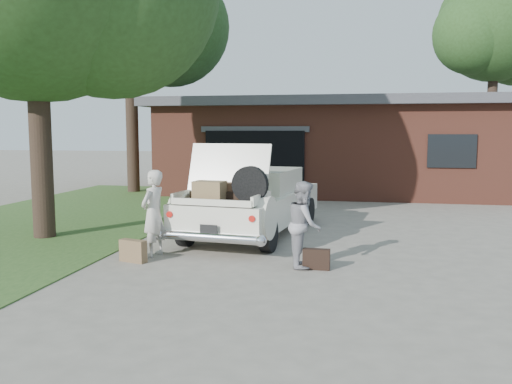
# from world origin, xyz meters

# --- Properties ---
(ground) EXTENTS (90.00, 90.00, 0.00)m
(ground) POSITION_xyz_m (0.00, 0.00, 0.00)
(ground) COLOR gray
(ground) RESTS_ON ground
(grass_strip) EXTENTS (6.00, 16.00, 0.02)m
(grass_strip) POSITION_xyz_m (-5.50, 3.00, 0.01)
(grass_strip) COLOR #2D4C1E
(grass_strip) RESTS_ON ground
(house) EXTENTS (12.80, 7.80, 3.30)m
(house) POSITION_xyz_m (0.98, 11.47, 1.67)
(house) COLOR brown
(house) RESTS_ON ground
(tree_back) EXTENTS (6.50, 5.65, 9.46)m
(tree_back) POSITION_xyz_m (-6.12, 9.22, 6.35)
(tree_back) COLOR #38281E
(tree_back) RESTS_ON ground
(tree_right) EXTENTS (5.88, 5.11, 9.51)m
(tree_right) POSITION_xyz_m (7.71, 17.62, 6.65)
(tree_right) COLOR #38281E
(tree_right) RESTS_ON ground
(sedan) EXTENTS (2.45, 5.04, 1.97)m
(sedan) POSITION_xyz_m (-0.39, 2.22, 0.71)
(sedan) COLOR silver
(sedan) RESTS_ON ground
(woman_left) EXTENTS (0.49, 0.63, 1.53)m
(woman_left) POSITION_xyz_m (-1.70, -0.12, 0.77)
(woman_left) COLOR beige
(woman_left) RESTS_ON ground
(woman_right) EXTENTS (0.62, 0.75, 1.41)m
(woman_right) POSITION_xyz_m (0.99, -0.34, 0.70)
(woman_right) COLOR gray
(woman_right) RESTS_ON ground
(suitcase_left) EXTENTS (0.51, 0.29, 0.38)m
(suitcase_left) POSITION_xyz_m (-1.89, -0.60, 0.19)
(suitcase_left) COLOR brown
(suitcase_left) RESTS_ON ground
(suitcase_right) EXTENTS (0.44, 0.15, 0.33)m
(suitcase_right) POSITION_xyz_m (1.20, -0.50, 0.17)
(suitcase_right) COLOR black
(suitcase_right) RESTS_ON ground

